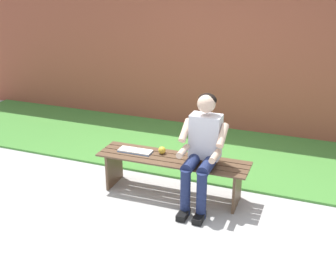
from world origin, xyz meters
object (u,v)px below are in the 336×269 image
Objects in this scene: book_open at (135,151)px; apple at (162,150)px; bench_near at (173,167)px; person_seated at (202,147)px.

apple is at bearing -169.66° from book_open.
bench_near is 1.40× the size of person_seated.
apple is 0.33m from book_open.
bench_near is at bearing -15.06° from person_seated.
person_seated is 0.90m from book_open.
book_open is (0.86, -0.11, -0.23)m from person_seated.
person_seated is 3.07× the size of book_open.
apple reaches higher than bench_near.
person_seated is at bearing 162.12° from apple.
book_open is (0.32, 0.06, -0.03)m from apple.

